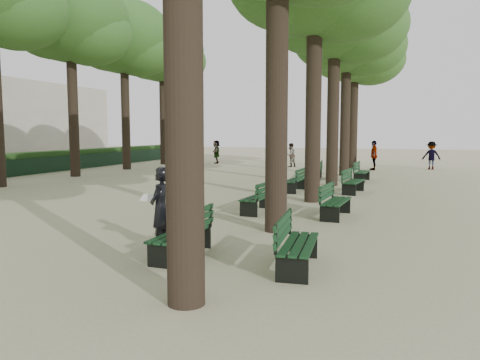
% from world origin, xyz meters
% --- Properties ---
extents(ground, '(120.00, 120.00, 0.00)m').
position_xyz_m(ground, '(0.00, 0.00, 0.00)').
color(ground, '#B5B089').
rests_on(ground, ground).
extents(tree_central_3, '(6.00, 6.00, 9.95)m').
position_xyz_m(tree_central_3, '(1.50, 13.00, 7.65)').
color(tree_central_3, '#33261C').
rests_on(tree_central_3, ground).
extents(tree_central_4, '(6.00, 6.00, 9.95)m').
position_xyz_m(tree_central_4, '(1.50, 18.00, 7.65)').
color(tree_central_4, '#33261C').
rests_on(tree_central_4, ground).
extents(tree_central_5, '(6.00, 6.00, 9.95)m').
position_xyz_m(tree_central_5, '(1.50, 23.00, 7.65)').
color(tree_central_5, '#33261C').
rests_on(tree_central_5, ground).
extents(tree_far_3, '(6.00, 6.00, 10.45)m').
position_xyz_m(tree_far_3, '(-12.00, 13.00, 8.14)').
color(tree_far_3, '#33261C').
rests_on(tree_far_3, ground).
extents(tree_far_4, '(6.00, 6.00, 10.45)m').
position_xyz_m(tree_far_4, '(-12.00, 18.00, 8.14)').
color(tree_far_4, '#33261C').
rests_on(tree_far_4, ground).
extents(tree_far_5, '(6.00, 6.00, 10.45)m').
position_xyz_m(tree_far_5, '(-12.00, 23.00, 8.14)').
color(tree_far_5, '#33261C').
rests_on(tree_far_5, ground).
extents(bench_left_0, '(0.61, 1.81, 0.92)m').
position_xyz_m(bench_left_0, '(0.37, 0.19, 0.27)').
color(bench_left_0, black).
rests_on(bench_left_0, ground).
extents(bench_left_1, '(0.70, 1.84, 0.92)m').
position_xyz_m(bench_left_1, '(0.37, 5.39, 0.27)').
color(bench_left_1, black).
rests_on(bench_left_1, ground).
extents(bench_left_2, '(0.62, 1.82, 0.92)m').
position_xyz_m(bench_left_2, '(0.37, 10.46, 0.27)').
color(bench_left_2, black).
rests_on(bench_left_2, ground).
extents(bench_left_3, '(0.78, 1.85, 0.92)m').
position_xyz_m(bench_left_3, '(0.37, 15.68, 0.27)').
color(bench_left_3, black).
rests_on(bench_left_3, ground).
extents(bench_right_0, '(0.70, 1.84, 0.92)m').
position_xyz_m(bench_right_0, '(2.63, 0.11, 0.27)').
color(bench_right_0, black).
rests_on(bench_right_0, ground).
extents(bench_right_1, '(0.72, 1.84, 0.92)m').
position_xyz_m(bench_right_1, '(2.63, 5.30, 0.27)').
color(bench_right_1, black).
rests_on(bench_right_1, ground).
extents(bench_right_2, '(0.78, 1.85, 0.92)m').
position_xyz_m(bench_right_2, '(2.63, 10.71, 0.27)').
color(bench_right_2, black).
rests_on(bench_right_2, ground).
extents(bench_right_3, '(0.71, 1.84, 0.92)m').
position_xyz_m(bench_right_3, '(2.63, 15.28, 0.27)').
color(bench_right_3, black).
rests_on(bench_right_3, ground).
extents(man_with_map, '(0.62, 0.69, 1.68)m').
position_xyz_m(man_with_map, '(-0.24, 0.55, 0.84)').
color(man_with_map, black).
rests_on(man_with_map, ground).
extents(pedestrian_a, '(0.70, 0.82, 1.60)m').
position_xyz_m(pedestrian_a, '(-2.59, 23.17, 0.80)').
color(pedestrian_a, '#262628').
rests_on(pedestrian_a, ground).
extents(pedestrian_e, '(0.88, 1.62, 1.73)m').
position_xyz_m(pedestrian_e, '(-8.61, 24.86, 0.86)').
color(pedestrian_e, '#262628').
rests_on(pedestrian_e, ground).
extents(pedestrian_c, '(0.44, 1.09, 1.82)m').
position_xyz_m(pedestrian_c, '(2.85, 22.21, 0.91)').
color(pedestrian_c, '#262628').
rests_on(pedestrian_c, ground).
extents(pedestrian_b, '(1.18, 0.53, 1.76)m').
position_xyz_m(pedestrian_b, '(6.24, 23.95, 0.88)').
color(pedestrian_b, '#262628').
rests_on(pedestrian_b, ground).
extents(pedestrian_d, '(0.85, 0.70, 1.63)m').
position_xyz_m(pedestrian_d, '(-5.26, 28.18, 0.82)').
color(pedestrian_d, '#262628').
rests_on(pedestrian_d, ground).
extents(fence, '(0.08, 42.00, 0.90)m').
position_xyz_m(fence, '(-15.00, 11.00, 0.45)').
color(fence, black).
rests_on(fence, ground).
extents(building_far, '(12.00, 16.00, 7.00)m').
position_xyz_m(building_far, '(-33.00, 30.00, 3.50)').
color(building_far, '#B7B2A3').
rests_on(building_far, ground).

